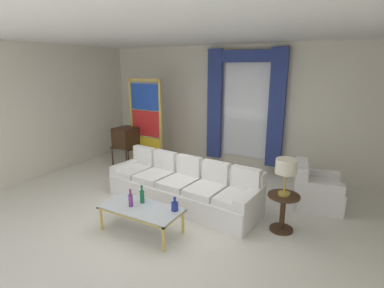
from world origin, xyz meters
TOP-DOWN VIEW (x-y plane):
  - ground_plane at (0.00, 0.00)m, footprint 16.00×16.00m
  - wall_rear at (0.00, 3.06)m, footprint 8.00×0.12m
  - wall_left at (-3.66, 0.60)m, footprint 0.12×7.00m
  - ceiling_slab at (0.00, 0.80)m, footprint 8.00×7.60m
  - curtained_window at (0.33, 2.89)m, footprint 2.00×0.17m
  - couch_white_long at (0.03, 0.55)m, footprint 2.99×1.19m
  - coffee_table at (-0.01, -0.67)m, footprint 1.26×0.60m
  - bottle_blue_decanter at (-0.16, -0.72)m, footprint 0.07×0.07m
  - bottle_crystal_tall at (-0.09, -0.54)m, footprint 0.07×0.07m
  - bottle_amber_squat at (0.50, -0.50)m, footprint 0.11×0.11m
  - vintage_tv at (-2.35, 1.69)m, footprint 0.62×0.62m
  - armchair_white at (2.19, 1.59)m, footprint 0.95×0.94m
  - stained_glass_divider at (-1.90, 1.94)m, footprint 0.95×0.05m
  - peacock_figurine at (-1.57, 1.50)m, footprint 0.44×0.60m
  - round_side_table at (1.88, 0.43)m, footprint 0.48×0.48m
  - table_lamp_brass at (1.88, 0.43)m, footprint 0.32×0.32m

SIDE VIEW (x-z plane):
  - ground_plane at x=0.00m, z-range 0.00..0.00m
  - peacock_figurine at x=-1.57m, z-range -0.03..0.47m
  - armchair_white at x=2.19m, z-range -0.11..0.69m
  - couch_white_long at x=0.03m, z-range -0.12..0.74m
  - round_side_table at x=1.88m, z-range 0.06..0.65m
  - coffee_table at x=-0.01m, z-range 0.17..0.58m
  - bottle_amber_squat at x=0.50m, z-range 0.38..0.60m
  - bottle_blue_decanter at x=-0.16m, z-range 0.38..0.67m
  - bottle_crystal_tall at x=-0.09m, z-range 0.38..0.68m
  - vintage_tv at x=-2.35m, z-range 0.06..1.40m
  - table_lamp_brass at x=1.88m, z-range 0.74..1.31m
  - stained_glass_divider at x=-1.90m, z-range -0.04..2.16m
  - wall_rear at x=0.00m, z-range 0.00..3.00m
  - wall_left at x=-3.66m, z-range 0.00..3.00m
  - curtained_window at x=0.33m, z-range 0.39..3.09m
  - ceiling_slab at x=0.00m, z-range 3.00..3.04m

